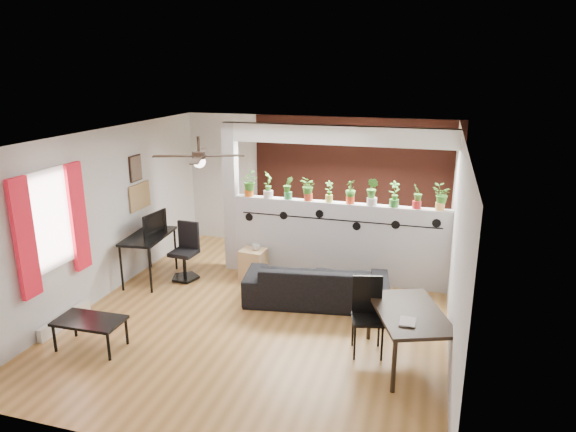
% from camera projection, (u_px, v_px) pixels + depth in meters
% --- Properties ---
extents(room_shell, '(6.30, 7.10, 2.90)m').
position_uv_depth(room_shell, '(263.00, 228.00, 7.25)').
color(room_shell, olive).
rests_on(room_shell, ground).
extents(partition_wall, '(3.60, 0.18, 1.35)m').
position_uv_depth(partition_wall, '(338.00, 242.00, 8.59)').
color(partition_wall, '#BCBCC1').
rests_on(partition_wall, ground).
extents(ceiling_header, '(3.60, 0.18, 0.30)m').
position_uv_depth(ceiling_header, '(341.00, 135.00, 8.09)').
color(ceiling_header, white).
rests_on(ceiling_header, room_shell).
extents(pier_column, '(0.22, 0.20, 2.60)m').
position_uv_depth(pier_column, '(231.00, 198.00, 8.93)').
color(pier_column, '#BCBCC1').
rests_on(pier_column, ground).
extents(brick_panel, '(3.90, 0.05, 2.60)m').
position_uv_depth(brick_panel, '(354.00, 186.00, 9.76)').
color(brick_panel, '#A64230').
rests_on(brick_panel, ground).
extents(vine_decal, '(3.31, 0.01, 0.30)m').
position_uv_depth(vine_decal, '(338.00, 220.00, 8.38)').
color(vine_decal, black).
rests_on(vine_decal, partition_wall).
extents(window_assembly, '(0.09, 1.30, 1.55)m').
position_uv_depth(window_assembly, '(51.00, 223.00, 6.77)').
color(window_assembly, white).
rests_on(window_assembly, room_shell).
extents(baseboard_heater, '(0.08, 1.00, 0.18)m').
position_uv_depth(baseboard_heater, '(65.00, 320.00, 7.17)').
color(baseboard_heater, silver).
rests_on(baseboard_heater, ground).
extents(corkboard, '(0.03, 0.60, 0.45)m').
position_uv_depth(corkboard, '(140.00, 196.00, 8.80)').
color(corkboard, '#977549').
rests_on(corkboard, room_shell).
extents(framed_art, '(0.03, 0.34, 0.44)m').
position_uv_depth(framed_art, '(136.00, 168.00, 8.62)').
color(framed_art, '#8C7259').
rests_on(framed_art, room_shell).
extents(ceiling_fan, '(1.19, 1.19, 0.43)m').
position_uv_depth(ceiling_fan, '(199.00, 158.00, 6.90)').
color(ceiling_fan, black).
rests_on(ceiling_fan, room_shell).
extents(potted_plant_0, '(0.27, 0.28, 0.43)m').
position_uv_depth(potted_plant_0, '(249.00, 183.00, 8.76)').
color(potted_plant_0, orange).
rests_on(potted_plant_0, partition_wall).
extents(potted_plant_1, '(0.21, 0.25, 0.45)m').
position_uv_depth(potted_plant_1, '(268.00, 184.00, 8.66)').
color(potted_plant_1, silver).
rests_on(potted_plant_1, partition_wall).
extents(potted_plant_2, '(0.24, 0.22, 0.39)m').
position_uv_depth(potted_plant_2, '(288.00, 187.00, 8.58)').
color(potted_plant_2, '#35934B').
rests_on(potted_plant_2, partition_wall).
extents(potted_plant_3, '(0.26, 0.26, 0.40)m').
position_uv_depth(potted_plant_3, '(308.00, 188.00, 8.48)').
color(potted_plant_3, '#BB381D').
rests_on(potted_plant_3, partition_wall).
extents(potted_plant_4, '(0.21, 0.20, 0.36)m').
position_uv_depth(potted_plant_4, '(329.00, 191.00, 8.39)').
color(potted_plant_4, '#C0C645').
rests_on(potted_plant_4, partition_wall).
extents(potted_plant_5, '(0.22, 0.24, 0.39)m').
position_uv_depth(potted_plant_5, '(351.00, 191.00, 8.29)').
color(potted_plant_5, red).
rests_on(potted_plant_5, partition_wall).
extents(potted_plant_6, '(0.30, 0.28, 0.45)m').
position_uv_depth(potted_plant_6, '(372.00, 191.00, 8.19)').
color(potted_plant_6, silver).
rests_on(potted_plant_6, partition_wall).
extents(potted_plant_7, '(0.26, 0.24, 0.42)m').
position_uv_depth(potted_plant_7, '(395.00, 193.00, 8.10)').
color(potted_plant_7, '#328530').
rests_on(potted_plant_7, partition_wall).
extents(potted_plant_8, '(0.23, 0.24, 0.39)m').
position_uv_depth(potted_plant_8, '(417.00, 195.00, 8.01)').
color(potted_plant_8, red).
rests_on(potted_plant_8, partition_wall).
extents(potted_plant_9, '(0.22, 0.18, 0.41)m').
position_uv_depth(potted_plant_9, '(441.00, 197.00, 7.91)').
color(potted_plant_9, '#E2A54F').
rests_on(potted_plant_9, partition_wall).
extents(sofa, '(2.17, 1.12, 0.61)m').
position_uv_depth(sofa, '(316.00, 284.00, 7.84)').
color(sofa, black).
rests_on(sofa, ground).
extents(cube_shelf, '(0.44, 0.40, 0.50)m').
position_uv_depth(cube_shelf, '(253.00, 264.00, 8.77)').
color(cube_shelf, tan).
rests_on(cube_shelf, ground).
extents(cup, '(0.15, 0.15, 0.11)m').
position_uv_depth(cup, '(256.00, 247.00, 8.67)').
color(cup, gray).
rests_on(cup, cube_shelf).
extents(computer_desk, '(0.68, 1.15, 0.80)m').
position_uv_depth(computer_desk, '(148.00, 239.00, 8.56)').
color(computer_desk, black).
rests_on(computer_desk, ground).
extents(monitor, '(0.35, 0.09, 0.20)m').
position_uv_depth(monitor, '(152.00, 227.00, 8.65)').
color(monitor, black).
rests_on(monitor, computer_desk).
extents(office_chair, '(0.50, 0.50, 0.96)m').
position_uv_depth(office_chair, '(186.00, 255.00, 8.69)').
color(office_chair, black).
rests_on(office_chair, ground).
extents(dining_table, '(1.16, 1.44, 0.68)m').
position_uv_depth(dining_table, '(410.00, 317.00, 6.15)').
color(dining_table, black).
rests_on(dining_table, ground).
extents(book, '(0.18, 0.25, 0.02)m').
position_uv_depth(book, '(399.00, 321.00, 5.87)').
color(book, gray).
rests_on(book, dining_table).
extents(folding_chair, '(0.48, 0.48, 0.98)m').
position_uv_depth(folding_chair, '(367.00, 308.00, 6.44)').
color(folding_chair, black).
rests_on(folding_chair, ground).
extents(coffee_table, '(0.87, 0.50, 0.40)m').
position_uv_depth(coffee_table, '(90.00, 322.00, 6.53)').
color(coffee_table, black).
rests_on(coffee_table, ground).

